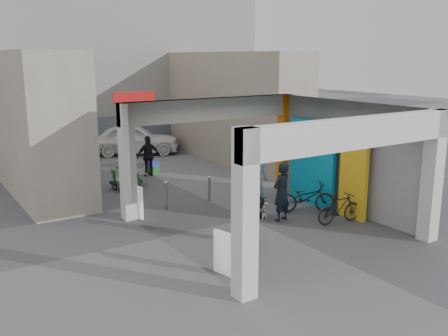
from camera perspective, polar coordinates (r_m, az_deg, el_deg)
ground at (r=15.17m, az=2.84°, el=-5.85°), size 90.00×90.00×0.00m
arcade_canopy at (r=14.29m, az=6.63°, el=2.46°), size 6.40×6.45×6.40m
far_building at (r=27.00m, az=-15.02°, el=10.51°), size 18.00×4.08×8.00m
plaza_bldg_left at (r=19.68m, az=-21.27°, el=5.06°), size 2.00×9.00×5.00m
plaza_bldg_right at (r=23.23m, az=1.08°, el=6.96°), size 2.00×9.00×5.00m
bollard_left at (r=16.10m, az=-6.65°, el=-3.16°), size 0.09×0.09×0.89m
bollard_center at (r=16.93m, az=-1.68°, el=-2.41°), size 0.09×0.09×0.82m
bollard_right at (r=17.86m, az=2.65°, el=-1.53°), size 0.09×0.09×0.87m
advert_board_near at (r=11.35m, az=-0.03°, el=-9.66°), size 0.21×0.55×1.00m
advert_board_far at (r=15.38m, az=-9.87°, el=-3.79°), size 0.16×0.56×1.00m
cafe_set at (r=18.94m, az=-10.73°, el=-1.35°), size 1.39×1.12×0.84m
produce_stand at (r=18.95m, az=-11.15°, el=-1.40°), size 1.09×0.59×0.72m
crate_stack at (r=21.04m, az=-8.15°, el=0.10°), size 0.52×0.45×0.56m
border_collie at (r=15.20m, az=4.35°, el=-4.77°), size 0.25×0.49×0.68m
man_with_dog at (r=14.87m, az=6.58°, el=-2.75°), size 0.73×0.56×1.77m
man_back_turned at (r=13.02m, az=3.25°, el=-5.33°), size 0.89×0.77×1.59m
man_elderly at (r=17.15m, az=3.66°, el=-0.53°), size 0.99×0.75×1.81m
man_crates at (r=20.55m, az=-8.62°, el=1.36°), size 1.02×0.52×1.66m
bicycle_front at (r=15.91m, az=9.35°, el=-3.34°), size 1.89×1.38×0.95m
bicycle_rear at (r=15.04m, az=13.06°, el=-4.52°), size 1.56×0.63×0.91m
white_van at (r=25.39m, az=-10.32°, el=3.29°), size 4.83×3.41×1.53m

